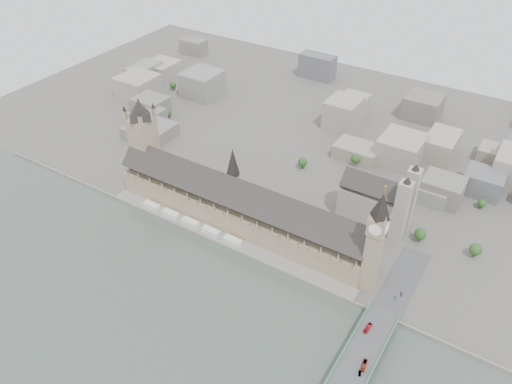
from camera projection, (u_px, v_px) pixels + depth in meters
The scene contains 17 objects.
ground at pixel (228, 235), 479.46m from camera, with size 900.00×900.00×0.00m, color #595651.
river_thames at pixel (101, 362), 367.32m from camera, with size 600.00×600.00×0.00m, color #434F45.
embankment_wall at pixel (219, 243), 468.37m from camera, with size 600.00×1.50×3.00m, color gray.
river_terrace at pixel (224, 239), 473.77m from camera, with size 270.00×15.00×2.00m, color gray.
terrace_tents at pixel (190, 222), 489.34m from camera, with size 118.00×7.00×4.00m.
palace_of_westminster at pixel (239, 206), 479.28m from camera, with size 265.00×40.73×55.44m.
elizabeth_tower at pixel (376, 236), 391.46m from camera, with size 17.00×17.00×107.50m.
victoria_tower at pixel (144, 140), 516.07m from camera, with size 30.00×30.00×100.00m.
central_tower at pixel (233, 170), 466.78m from camera, with size 13.00×13.00×48.00m.
westminster_bridge at pixel (348, 383), 347.98m from camera, with size 25.00×325.00×10.25m, color #474749.
westminster_abbey at pixel (377, 201), 481.83m from camera, with size 68.00×36.00×64.00m.
city_skyline_inland at pixel (337, 116), 634.62m from camera, with size 720.00×360.00×38.00m, color gray, non-canonical shape.
park_trees at pixel (253, 194), 520.01m from camera, with size 110.00×30.00×15.00m, color #214518, non-canonical shape.
red_bus_north at pixel (368, 328), 377.58m from camera, with size 2.48×10.59×2.95m, color red.
red_bus_south at pixel (364, 365), 351.75m from camera, with size 2.48×10.59×2.95m, color #A83115.
car_silver at pixel (360, 373), 347.42m from camera, with size 1.55×4.45×1.47m, color gray.
car_approach at pixel (401, 294), 405.50m from camera, with size 1.98×4.87×1.41m, color gray.
Camera 1 is at (213.54, -290.42, 320.02)m, focal length 35.00 mm.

